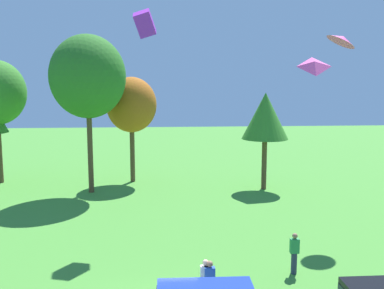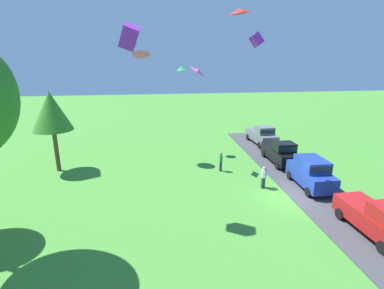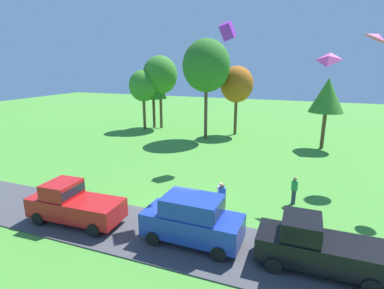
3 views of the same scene
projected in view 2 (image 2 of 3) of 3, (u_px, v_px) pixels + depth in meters
name	position (u px, v px, depth m)	size (l,w,h in m)	color
ground_plane	(289.00, 197.00, 21.31)	(120.00, 120.00, 0.00)	#478E33
pavement_strip	(318.00, 195.00, 21.59)	(36.00, 4.40, 0.06)	#424247
car_pickup_mid_row	(379.00, 218.00, 16.46)	(5.07, 2.19, 2.14)	red
car_suv_far_end	(311.00, 172.00, 22.54)	(4.63, 2.12, 2.28)	#1E389E
car_pickup_by_flagpole	(281.00, 152.00, 27.61)	(5.00, 2.05, 2.14)	black
car_pickup_near_entrance	(262.00, 135.00, 33.60)	(5.11, 2.31, 2.14)	slate
person_beside_suv	(263.00, 177.00, 22.54)	(0.36, 0.24, 1.71)	#2D334C
person_watching_sky	(264.00, 177.00, 22.68)	(0.36, 0.24, 1.71)	#2D334C
person_on_lawn	(221.00, 161.00, 25.90)	(0.36, 0.24, 1.71)	#2D334C
tree_lone_near	(51.00, 111.00, 24.77)	(3.28, 3.28, 6.92)	brown
kite_diamond_over_trees	(199.00, 71.00, 24.59)	(1.05, 1.06, 0.25)	#EA4C9E
kite_delta_mid_center	(181.00, 68.00, 28.97)	(0.98, 0.98, 0.42)	green
kite_diamond_high_left	(240.00, 11.00, 18.81)	(1.04, 1.05, 0.31)	red
kite_box_high_right	(129.00, 37.00, 16.42)	(0.85, 0.85, 1.19)	purple
kite_box_topmost	(256.00, 40.00, 26.45)	(0.74, 0.74, 1.03)	purple
kite_delta_trailing_tail	(141.00, 53.00, 26.47)	(1.58, 1.58, 0.34)	#EA4C9E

